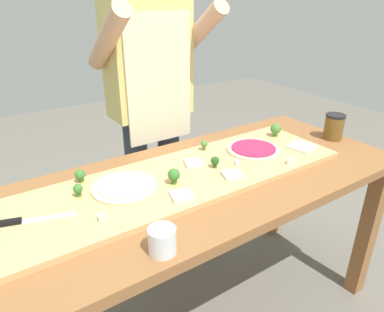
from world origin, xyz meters
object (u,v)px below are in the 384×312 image
object	(u,v)px
pizza_whole_cheese_artichoke	(124,187)
broccoli_floret_back_right	(80,175)
broccoli_floret_back_mid	(276,129)
sauce_jar	(334,127)
pizza_slice_near_right	(194,163)
broccoli_floret_back_left	(204,144)
pizza_whole_beet_magenta	(253,149)
pizza_slice_far_right	(232,174)
prep_table	(195,202)
cheese_crumble_c	(289,162)
broccoli_floret_center_right	(78,189)
cheese_crumble_a	(101,217)
broccoli_floret_center_left	(215,161)
flour_cup	(162,242)
chefs_knife	(18,222)
cook_center	(151,96)
pizza_slice_center	(302,147)
pizza_slice_near_left	(182,195)
broccoli_floret_front_mid	(174,175)
cheese_crumble_b	(237,162)

from	to	relation	value
pizza_whole_cheese_artichoke	broccoli_floret_back_right	distance (m)	0.18
broccoli_floret_back_mid	sauce_jar	size ratio (longest dim) A/B	0.51
pizza_slice_near_right	broccoli_floret_back_left	size ratio (longest dim) A/B	1.59
pizza_whole_beet_magenta	broccoli_floret_back_right	bearing A→B (deg)	168.90
pizza_slice_far_right	sauce_jar	bearing A→B (deg)	4.54
prep_table	cheese_crumble_c	xyz separation A→B (m)	(0.38, -0.14, 0.14)
broccoli_floret_center_right	cheese_crumble_a	size ratio (longest dim) A/B	2.33
prep_table	cheese_crumble_c	bearing A→B (deg)	-20.38
broccoli_floret_back_mid	broccoli_floret_back_right	size ratio (longest dim) A/B	1.26
pizza_whole_cheese_artichoke	broccoli_floret_center_left	size ratio (longest dim) A/B	4.92
pizza_whole_cheese_artichoke	broccoli_floret_back_left	xyz separation A→B (m)	(0.44, 0.12, 0.02)
prep_table	flour_cup	distance (m)	0.46
cheese_crumble_a	cheese_crumble_c	distance (m)	0.80
pizza_whole_cheese_artichoke	cheese_crumble_c	size ratio (longest dim) A/B	11.19
pizza_whole_cheese_artichoke	cheese_crumble_a	world-z (taller)	cheese_crumble_a
prep_table	pizza_whole_cheese_artichoke	size ratio (longest dim) A/B	7.48
chefs_knife	cook_center	bearing A→B (deg)	34.31
flour_cup	pizza_slice_near_right	bearing A→B (deg)	46.15
broccoli_floret_center_right	broccoli_floret_back_mid	bearing A→B (deg)	1.25
pizza_whole_cheese_artichoke	pizza_slice_far_right	world-z (taller)	pizza_whole_cheese_artichoke
chefs_knife	cheese_crumble_a	bearing A→B (deg)	-30.03
prep_table	pizza_slice_center	distance (m)	0.57
broccoli_floret_center_left	broccoli_floret_back_right	bearing A→B (deg)	159.49
pizza_whole_beet_magenta	broccoli_floret_back_mid	xyz separation A→B (m)	(0.21, 0.07, 0.03)
chefs_knife	cheese_crumble_c	world-z (taller)	cheese_crumble_c
pizza_slice_far_right	flour_cup	distance (m)	0.48
broccoli_floret_center_left	broccoli_floret_center_right	world-z (taller)	same
pizza_slice_near_left	flour_cup	distance (m)	0.27
prep_table	broccoli_floret_center_left	distance (m)	0.19
sauce_jar	broccoli_floret_center_left	bearing A→B (deg)	176.96
pizza_slice_near_left	broccoli_floret_center_right	distance (m)	0.36
sauce_jar	pizza_slice_center	bearing A→B (deg)	-174.09
broccoli_floret_center_right	cheese_crumble_c	distance (m)	0.85
sauce_jar	pizza_slice_far_right	bearing A→B (deg)	-175.46
pizza_whole_beet_magenta	broccoli_floret_back_mid	size ratio (longest dim) A/B	3.75
broccoli_floret_center_left	broccoli_floret_front_mid	size ratio (longest dim) A/B	0.79
broccoli_floret_back_right	cheese_crumble_c	xyz separation A→B (m)	(0.77, -0.33, -0.02)
pizza_slice_near_right	broccoli_floret_center_right	xyz separation A→B (m)	(-0.48, 0.01, 0.02)
chefs_knife	broccoli_floret_back_right	distance (m)	0.29
pizza_whole_beet_magenta	broccoli_floret_back_right	size ratio (longest dim) A/B	4.72
pizza_slice_near_right	broccoli_floret_back_mid	world-z (taller)	broccoli_floret_back_mid
broccoli_floret_back_left	broccoli_floret_center_right	bearing A→B (deg)	-172.29
pizza_whole_cheese_artichoke	sauce_jar	world-z (taller)	sauce_jar
broccoli_floret_back_right	sauce_jar	bearing A→B (deg)	-10.42
broccoli_floret_front_mid	broccoli_floret_center_right	size ratio (longest dim) A/B	1.29
broccoli_floret_center_left	cheese_crumble_b	bearing A→B (deg)	-16.99
pizza_slice_near_left	broccoli_floret_back_right	xyz separation A→B (m)	(-0.26, 0.30, 0.02)
pizza_whole_beet_magenta	flour_cup	world-z (taller)	flour_cup
pizza_slice_near_right	broccoli_floret_front_mid	distance (m)	0.18
cheese_crumble_a	cheese_crumble_c	bearing A→B (deg)	-3.84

